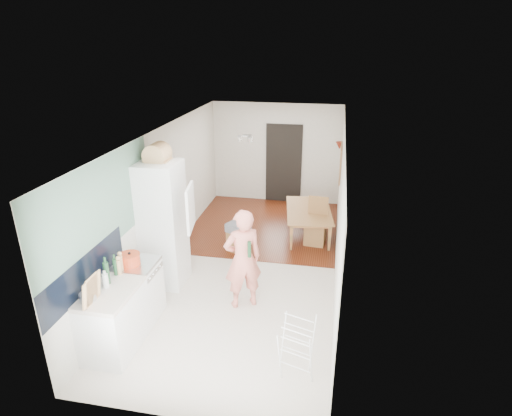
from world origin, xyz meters
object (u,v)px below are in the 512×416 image
(dining_table, at_px, (309,224))
(stool, at_px, (238,240))
(drying_rack, at_px, (297,349))
(person, at_px, (243,251))
(dining_chair, at_px, (316,222))

(dining_table, distance_m, stool, 1.67)
(drying_rack, bearing_deg, dining_table, 109.71)
(person, relative_size, drying_rack, 2.49)
(person, height_order, stool, person)
(dining_chair, relative_size, drying_rack, 1.25)
(stool, bearing_deg, dining_table, 36.64)
(stool, distance_m, drying_rack, 3.48)
(dining_table, relative_size, dining_chair, 1.45)
(dining_chair, relative_size, stool, 2.19)
(dining_table, bearing_deg, dining_chair, -167.39)
(dining_chair, distance_m, stool, 1.63)
(person, distance_m, dining_chair, 2.63)
(dining_table, relative_size, stool, 3.17)
(dining_chair, height_order, drying_rack, dining_chair)
(drying_rack, bearing_deg, dining_chair, 107.66)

